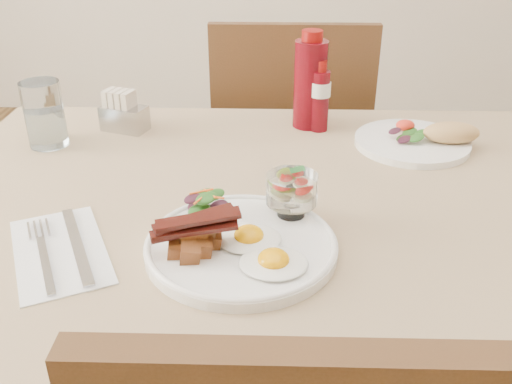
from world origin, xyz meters
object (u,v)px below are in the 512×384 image
object	(u,v)px
chair_far	(289,157)
ketchup_bottle	(310,83)
water_glass	(45,118)
main_plate	(241,246)
table	(300,241)
sugar_caddy	(123,114)
second_plate	(421,139)
hot_sauce_bottle	(320,97)
fruit_cup	(292,189)

from	to	relation	value
chair_far	ketchup_bottle	xyz separation A→B (m)	(0.03, -0.33, 0.33)
water_glass	main_plate	bearing A→B (deg)	-42.36
ketchup_bottle	chair_far	bearing A→B (deg)	95.02
table	sugar_caddy	bearing A→B (deg)	141.28
second_plate	hot_sauce_bottle	xyz separation A→B (m)	(-0.20, 0.08, 0.06)
hot_sauce_bottle	second_plate	bearing A→B (deg)	-22.49
fruit_cup	sugar_caddy	world-z (taller)	fruit_cup
water_glass	second_plate	bearing A→B (deg)	1.02
table	chair_far	bearing A→B (deg)	90.00
main_plate	fruit_cup	world-z (taller)	fruit_cup
water_glass	table	bearing A→B (deg)	-22.78
table	second_plate	world-z (taller)	second_plate
ketchup_bottle	hot_sauce_bottle	size ratio (longest dim) A/B	1.37
second_plate	hot_sauce_bottle	size ratio (longest dim) A/B	1.64
chair_far	water_glass	distance (m)	0.74
sugar_caddy	hot_sauce_bottle	bearing A→B (deg)	21.26
ketchup_bottle	sugar_caddy	world-z (taller)	ketchup_bottle
sugar_caddy	water_glass	world-z (taller)	water_glass
water_glass	hot_sauce_bottle	bearing A→B (deg)	9.90
sugar_caddy	water_glass	size ratio (longest dim) A/B	0.81
second_plate	table	bearing A→B (deg)	-138.02
hot_sauce_bottle	sugar_caddy	world-z (taller)	hot_sauce_bottle
fruit_cup	water_glass	distance (m)	0.57
second_plate	water_glass	xyz separation A→B (m)	(-0.76, -0.01, 0.04)
fruit_cup	ketchup_bottle	world-z (taller)	ketchup_bottle
main_plate	table	bearing A→B (deg)	59.74
fruit_cup	second_plate	xyz separation A→B (m)	(0.27, 0.31, -0.04)
second_plate	main_plate	bearing A→B (deg)	-131.69
second_plate	ketchup_bottle	distance (m)	0.26
ketchup_bottle	sugar_caddy	distance (m)	0.41
chair_far	main_plate	world-z (taller)	chair_far
main_plate	fruit_cup	xyz separation A→B (m)	(0.07, 0.08, 0.05)
main_plate	second_plate	xyz separation A→B (m)	(0.35, 0.39, 0.01)
ketchup_bottle	sugar_caddy	size ratio (longest dim) A/B	1.93
water_glass	chair_far	bearing A→B (deg)	41.44
chair_far	hot_sauce_bottle	distance (m)	0.47
chair_far	second_plate	world-z (taller)	chair_far
main_plate	ketchup_bottle	world-z (taller)	ketchup_bottle
table	hot_sauce_bottle	bearing A→B (deg)	80.94
ketchup_bottle	second_plate	bearing A→B (deg)	-25.88
main_plate	sugar_caddy	xyz separation A→B (m)	(-0.28, 0.46, 0.03)
table	chair_far	world-z (taller)	chair_far
ketchup_bottle	fruit_cup	bearing A→B (deg)	-96.78
table	sugar_caddy	distance (m)	0.50
table	hot_sauce_bottle	size ratio (longest dim) A/B	8.71
second_plate	sugar_caddy	world-z (taller)	sugar_caddy
chair_far	second_plate	size ratio (longest dim) A/B	3.70
fruit_cup	sugar_caddy	size ratio (longest dim) A/B	0.74
hot_sauce_bottle	water_glass	distance (m)	0.57
table	hot_sauce_bottle	world-z (taller)	hot_sauce_bottle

